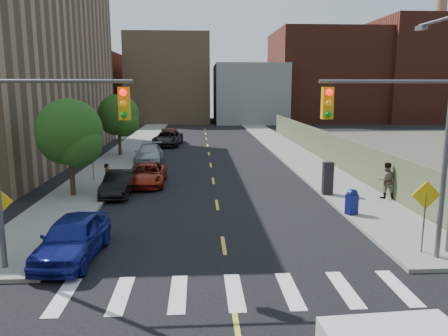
{
  "coord_description": "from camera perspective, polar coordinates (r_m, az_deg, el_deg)",
  "views": [
    {
      "loc": [
        -0.93,
        -8.26,
        6.11
      ],
      "look_at": [
        0.36,
        13.88,
        2.0
      ],
      "focal_mm": 35.0,
      "sensor_mm": 36.0,
      "label": 1
    }
  ],
  "objects": [
    {
      "name": "sidewalk_nw",
      "position": [
        50.58,
        -11.08,
        3.46
      ],
      "size": [
        3.5,
        73.0,
        0.15
      ],
      "primitive_type": "cube",
      "color": "gray",
      "rests_on": "ground"
    },
    {
      "name": "sidewalk_ne",
      "position": [
        50.87,
        6.53,
        3.63
      ],
      "size": [
        3.5,
        73.0,
        0.15
      ],
      "primitive_type": "cube",
      "color": "gray",
      "rests_on": "ground"
    },
    {
      "name": "fence_north",
      "position": [
        38.07,
        12.77,
        2.91
      ],
      "size": [
        0.12,
        44.0,
        2.5
      ],
      "primitive_type": "cube",
      "color": "#666849",
      "rests_on": "ground"
    },
    {
      "name": "bg_bldg_west",
      "position": [
        81.04,
        -18.69,
        9.89
      ],
      "size": [
        14.0,
        18.0,
        12.0
      ],
      "primitive_type": "cube",
      "color": "#592319",
      "rests_on": "ground"
    },
    {
      "name": "bg_bldg_midwest",
      "position": [
        80.43,
        -7.09,
        11.42
      ],
      "size": [
        14.0,
        16.0,
        15.0
      ],
      "primitive_type": "cube",
      "color": "#8C6B4C",
      "rests_on": "ground"
    },
    {
      "name": "bg_bldg_center",
      "position": [
        78.77,
        3.22,
        9.68
      ],
      "size": [
        12.0,
        16.0,
        10.0
      ],
      "primitive_type": "cube",
      "color": "gray",
      "rests_on": "ground"
    },
    {
      "name": "bg_bldg_east",
      "position": [
        83.49,
        12.87,
        11.55
      ],
      "size": [
        18.0,
        18.0,
        16.0
      ],
      "primitive_type": "cube",
      "color": "#592319",
      "rests_on": "ground"
    },
    {
      "name": "bg_bldg_fareast",
      "position": [
        87.45,
        23.6,
        11.55
      ],
      "size": [
        14.0,
        16.0,
        18.0
      ],
      "primitive_type": "cube",
      "color": "#592319",
      "rests_on": "ground"
    },
    {
      "name": "smokestack",
      "position": [
        89.61,
        26.2,
        14.52
      ],
      "size": [
        1.8,
        1.8,
        28.0
      ],
      "primitive_type": "cylinder",
      "color": "#8C6B4C",
      "rests_on": "ground"
    },
    {
      "name": "signal_nw",
      "position": [
        15.21,
        -22.77,
        3.71
      ],
      "size": [
        4.59,
        0.3,
        7.0
      ],
      "color": "#59595E",
      "rests_on": "ground"
    },
    {
      "name": "signal_ne",
      "position": [
        15.92,
        22.49,
        4.0
      ],
      "size": [
        4.59,
        0.3,
        7.0
      ],
      "color": "#59595E",
      "rests_on": "ground"
    },
    {
      "name": "warn_sign_ne",
      "position": [
        17.34,
        24.82,
        -4.22
      ],
      "size": [
        1.06,
        0.06,
        2.83
      ],
      "color": "#59595E",
      "rests_on": "ground"
    },
    {
      "name": "warn_sign_midwest",
      "position": [
        29.37,
        -16.84,
        2.0
      ],
      "size": [
        1.06,
        0.06,
        2.83
      ],
      "color": "#59595E",
      "rests_on": "ground"
    },
    {
      "name": "tree_west_near",
      "position": [
        25.44,
        -19.5,
        3.96
      ],
      "size": [
        3.66,
        3.64,
        5.52
      ],
      "color": "#332114",
      "rests_on": "ground"
    },
    {
      "name": "tree_west_far",
      "position": [
        40.02,
        -13.6,
        6.44
      ],
      "size": [
        3.66,
        3.64,
        5.52
      ],
      "color": "#332114",
      "rests_on": "ground"
    },
    {
      "name": "parked_car_blue",
      "position": [
        16.79,
        -19.15,
        -8.59
      ],
      "size": [
        2.15,
        4.73,
        1.57
      ],
      "primitive_type": "imported",
      "rotation": [
        0.0,
        0.0,
        -0.06
      ],
      "color": "navy",
      "rests_on": "ground"
    },
    {
      "name": "parked_car_black",
      "position": [
        25.68,
        -13.51,
        -1.97
      ],
      "size": [
        1.62,
        4.26,
        1.39
      ],
      "primitive_type": "imported",
      "rotation": [
        0.0,
        0.0,
        -0.04
      ],
      "color": "black",
      "rests_on": "ground"
    },
    {
      "name": "parked_car_red",
      "position": [
        28.05,
        -9.96,
        -0.84
      ],
      "size": [
        2.24,
        4.83,
        1.34
      ],
      "primitive_type": "imported",
      "rotation": [
        0.0,
        0.0,
        0.0
      ],
      "color": "maroon",
      "rests_on": "ground"
    },
    {
      "name": "parked_car_silver",
      "position": [
        36.16,
        -9.78,
        1.83
      ],
      "size": [
        2.18,
        5.2,
        1.5
      ],
      "primitive_type": "imported",
      "rotation": [
        0.0,
        0.0,
        0.01
      ],
      "color": "#9EA1A5",
      "rests_on": "ground"
    },
    {
      "name": "parked_car_white",
      "position": [
        37.13,
        -9.64,
        1.92
      ],
      "size": [
        1.88,
        4.0,
        1.32
      ],
      "primitive_type": "imported",
      "rotation": [
        0.0,
        0.0,
        -0.08
      ],
      "color": "#B7B7B7",
      "rests_on": "ground"
    },
    {
      "name": "parked_car_maroon",
      "position": [
        48.75,
        -7.18,
        4.15
      ],
      "size": [
        1.74,
        4.77,
        1.56
      ],
      "primitive_type": "imported",
      "rotation": [
        0.0,
        0.0,
        -0.02
      ],
      "color": "#3F140C",
      "rests_on": "ground"
    },
    {
      "name": "parked_car_grey",
      "position": [
        46.63,
        -7.35,
        3.87
      ],
      "size": [
        3.18,
        5.93,
        1.58
      ],
      "primitive_type": "imported",
      "rotation": [
        0.0,
        0.0,
        -0.1
      ],
      "color": "black",
      "rests_on": "ground"
    },
    {
      "name": "mailbox",
      "position": [
        21.63,
        16.36,
        -4.29
      ],
      "size": [
        0.61,
        0.55,
        1.23
      ],
      "rotation": [
        0.0,
        0.0,
        0.39
      ],
      "color": "navy",
      "rests_on": "sidewalk_ne"
    },
    {
      "name": "payphone",
      "position": [
        25.23,
        13.4,
        -1.3
      ],
      "size": [
        0.55,
        0.45,
        1.85
      ],
      "primitive_type": "cube",
      "rotation": [
        0.0,
        0.0,
        -0.01
      ],
      "color": "black",
      "rests_on": "sidewalk_ne"
    },
    {
      "name": "pedestrian_west",
      "position": [
        26.54,
        -14.94,
        -1.11
      ],
      "size": [
        0.5,
        0.64,
        1.56
      ],
      "primitive_type": "imported",
      "rotation": [
        0.0,
        0.0,
        1.33
      ],
      "color": "gray",
      "rests_on": "sidewalk_nw"
    },
    {
      "name": "pedestrian_east",
      "position": [
        25.25,
        20.4,
        -1.52
      ],
      "size": [
        1.03,
        0.84,
        1.98
      ],
      "primitive_type": "imported",
      "rotation": [
        0.0,
        0.0,
        3.04
      ],
      "color": "gray",
      "rests_on": "sidewalk_ne"
    }
  ]
}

